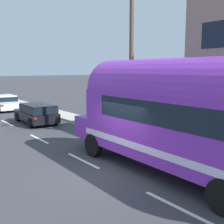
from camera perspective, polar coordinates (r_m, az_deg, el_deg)
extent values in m
plane|color=#38383D|center=(10.53, -0.54, -12.24)|extent=(300.00, 300.00, 0.00)
cube|color=silver|center=(8.41, 12.92, -18.06)|extent=(0.14, 2.40, 0.01)
cube|color=silver|center=(11.99, -5.85, -9.64)|extent=(0.14, 2.40, 0.01)
cube|color=silver|center=(15.99, -14.42, -5.22)|extent=(0.14, 2.40, 0.01)
cube|color=silver|center=(21.32, -20.34, -2.05)|extent=(0.14, 2.40, 0.01)
cube|color=silver|center=(22.38, -11.25, -1.19)|extent=(0.12, 80.00, 0.01)
cube|color=#ADA89E|center=(21.04, -6.68, -1.51)|extent=(1.80, 90.00, 0.15)
cylinder|color=brown|center=(15.25, 3.90, 10.47)|extent=(0.24, 0.24, 8.50)
cube|color=purple|center=(10.09, 13.41, -3.06)|extent=(2.57, 8.27, 2.30)
cylinder|color=purple|center=(9.92, 13.64, 3.46)|extent=(2.52, 8.17, 2.45)
cube|color=purple|center=(13.73, -2.03, -2.63)|extent=(2.27, 1.32, 0.95)
cube|color=silver|center=(10.23, 13.29, -6.63)|extent=(2.61, 8.31, 0.24)
cube|color=black|center=(9.80, 14.87, 0.11)|extent=(2.59, 6.47, 0.76)
cube|color=black|center=(13.04, -0.57, 2.67)|extent=(2.14, 0.12, 0.96)
cube|color=silver|center=(14.32, -3.58, -2.68)|extent=(0.90, 0.11, 0.56)
cylinder|color=black|center=(12.38, -3.77, -6.63)|extent=(0.27, 1.00, 1.00)
cylinder|color=black|center=(13.73, 4.53, -5.10)|extent=(0.27, 1.00, 1.00)
cube|color=black|center=(20.59, -14.99, -0.71)|extent=(1.98, 4.31, 0.60)
cube|color=black|center=(20.06, -14.60, 0.73)|extent=(1.73, 3.05, 0.55)
cube|color=black|center=(20.06, -14.60, 0.64)|extent=(1.79, 3.09, 0.43)
cube|color=red|center=(18.32, -15.09, -1.27)|extent=(0.20, 0.05, 0.14)
cube|color=red|center=(18.89, -10.59, -0.83)|extent=(0.20, 0.05, 0.14)
cylinder|color=black|center=(21.70, -18.39, -0.93)|extent=(0.22, 0.65, 0.64)
cylinder|color=black|center=(22.23, -14.10, -0.53)|extent=(0.22, 0.65, 0.64)
cylinder|color=black|center=(19.02, -15.99, -2.11)|extent=(0.22, 0.65, 0.64)
cylinder|color=black|center=(19.63, -11.19, -1.62)|extent=(0.22, 0.65, 0.64)
cube|color=white|center=(28.07, -20.71, 1.45)|extent=(1.95, 4.65, 0.60)
cube|color=white|center=(27.89, -20.70, 2.59)|extent=(1.70, 2.29, 0.55)
cube|color=black|center=(27.90, -20.70, 2.53)|extent=(1.76, 2.34, 0.43)
cube|color=red|center=(25.63, -21.13, 1.20)|extent=(0.20, 0.04, 0.14)
cube|color=red|center=(26.07, -17.69, 1.48)|extent=(0.20, 0.04, 0.14)
cylinder|color=black|center=(29.87, -19.84, 1.50)|extent=(0.21, 0.64, 0.64)
cylinder|color=black|center=(26.81, -17.96, 0.84)|extent=(0.21, 0.64, 0.64)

